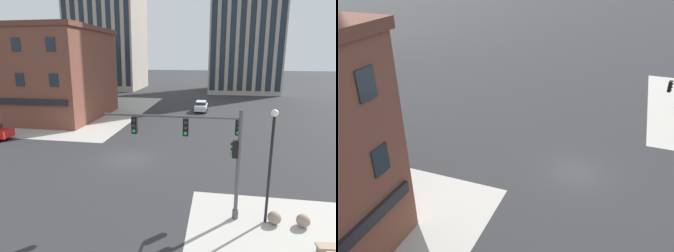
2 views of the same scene
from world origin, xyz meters
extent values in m
plane|color=#2D2D30|center=(0.00, 0.00, 0.00)|extent=(320.00, 320.00, 0.00)
cube|color=#B7B2A8|center=(-20.00, 20.00, 0.00)|extent=(32.00, 32.00, 0.02)
cylinder|color=#4C4C51|center=(8.45, -7.74, 0.25)|extent=(0.32, 0.32, 0.50)
cylinder|color=#4C4C51|center=(8.45, -7.74, 2.98)|extent=(0.20, 0.20, 5.95)
cylinder|color=#4C4C51|center=(4.88, -7.74, 5.51)|extent=(7.14, 0.12, 0.12)
cylinder|color=#4C4C51|center=(8.45, -6.84, 5.21)|extent=(0.11, 1.80, 0.11)
cube|color=black|center=(5.70, -7.74, 4.96)|extent=(0.28, 0.28, 0.90)
sphere|color=#282828|center=(5.70, -7.90, 5.24)|extent=(0.18, 0.18, 0.18)
sphere|color=#282828|center=(5.70, -7.90, 4.96)|extent=(0.18, 0.18, 0.18)
sphere|color=green|center=(5.70, -7.90, 4.68)|extent=(0.18, 0.18, 0.18)
cube|color=black|center=(2.96, -7.74, 4.96)|extent=(0.28, 0.28, 0.90)
sphere|color=#282828|center=(2.96, -7.90, 5.24)|extent=(0.18, 0.18, 0.18)
sphere|color=#282828|center=(2.96, -7.90, 4.96)|extent=(0.18, 0.18, 0.18)
sphere|color=green|center=(2.96, -7.90, 4.68)|extent=(0.18, 0.18, 0.18)
cube|color=black|center=(8.25, -7.74, 3.91)|extent=(0.28, 0.28, 0.90)
sphere|color=#282828|center=(8.09, -7.74, 4.19)|extent=(0.18, 0.18, 0.18)
sphere|color=#282828|center=(8.09, -7.74, 3.91)|extent=(0.18, 0.18, 0.18)
sphere|color=green|center=(8.09, -7.74, 3.63)|extent=(0.18, 0.18, 0.18)
cube|color=black|center=(8.45, -6.04, 4.66)|extent=(0.28, 0.28, 0.90)
sphere|color=#282828|center=(8.45, -6.20, 4.94)|extent=(0.18, 0.18, 0.18)
sphere|color=#282828|center=(8.45, -6.20, 4.66)|extent=(0.18, 0.18, 0.18)
sphere|color=green|center=(8.45, -6.20, 4.38)|extent=(0.18, 0.18, 0.18)
sphere|color=gray|center=(10.43, -7.92, 0.34)|extent=(0.68, 0.68, 0.68)
sphere|color=gray|center=(11.84, -7.94, 0.34)|extent=(0.68, 0.68, 0.68)
cube|color=gray|center=(12.02, -10.11, 0.20)|extent=(0.28, 0.43, 0.39)
cylinder|color=black|center=(10.00, -7.84, 2.85)|extent=(0.14, 0.14, 5.70)
sphere|color=white|center=(10.00, -7.84, 5.88)|extent=(0.36, 0.36, 0.36)
cylinder|color=black|center=(-14.77, 4.16, 0.32)|extent=(0.65, 0.24, 0.64)
cube|color=silver|center=(4.76, 22.86, 0.70)|extent=(1.85, 4.44, 0.76)
cube|color=silver|center=(4.76, 22.71, 1.38)|extent=(1.54, 2.14, 0.60)
cube|color=#232D38|center=(4.76, 22.71, 1.38)|extent=(1.58, 2.23, 0.40)
cylinder|color=black|center=(3.95, 24.24, 0.32)|extent=(0.23, 0.64, 0.64)
cylinder|color=black|center=(5.62, 24.21, 0.32)|extent=(0.23, 0.64, 0.64)
cylinder|color=black|center=(3.90, 21.52, 0.32)|extent=(0.23, 0.64, 0.64)
cylinder|color=black|center=(5.57, 21.48, 0.32)|extent=(0.23, 0.64, 0.64)
cube|color=brown|center=(-21.85, 15.39, 5.89)|extent=(25.70, 14.78, 11.79)
cube|color=brown|center=(-21.85, 15.39, 12.09)|extent=(26.21, 15.08, 0.60)
cube|color=#1E2833|center=(-15.42, 7.96, 5.89)|extent=(1.10, 0.08, 1.50)
cube|color=#1E2833|center=(-11.14, 7.96, 5.89)|extent=(1.10, 0.08, 1.50)
cube|color=#1E2833|center=(-15.42, 7.96, 9.82)|extent=(1.10, 0.08, 1.50)
cube|color=#1E2833|center=(-11.14, 7.96, 9.82)|extent=(1.10, 0.08, 1.50)
camera|label=1|loc=(7.26, -21.98, 8.53)|focal=30.53mm
camera|label=2|loc=(-22.56, -2.87, 15.12)|focal=37.46mm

